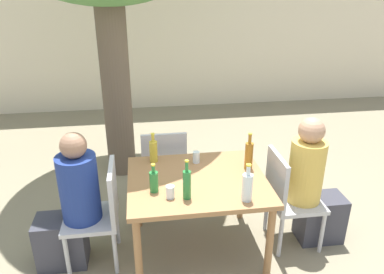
% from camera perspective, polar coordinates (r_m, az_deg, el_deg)
% --- Properties ---
extents(ground_plane, '(30.00, 30.00, 0.00)m').
position_cam_1_polar(ground_plane, '(3.54, 0.72, -16.67)').
color(ground_plane, gray).
extents(cafe_building_wall, '(10.00, 0.08, 2.80)m').
position_cam_1_polar(cafe_building_wall, '(6.79, -4.70, 15.99)').
color(cafe_building_wall, beige).
rests_on(cafe_building_wall, ground_plane).
extents(dining_table_front, '(1.14, 0.96, 0.73)m').
position_cam_1_polar(dining_table_front, '(3.16, 0.78, -7.77)').
color(dining_table_front, '#996B42').
rests_on(dining_table_front, ground_plane).
extents(patio_chair_0, '(0.44, 0.44, 0.89)m').
position_cam_1_polar(patio_chair_0, '(3.23, -13.72, -10.70)').
color(patio_chair_0, '#B2B2B7').
rests_on(patio_chair_0, ground_plane).
extents(patio_chair_1, '(0.44, 0.44, 0.89)m').
position_cam_1_polar(patio_chair_1, '(3.44, 14.28, -8.51)').
color(patio_chair_1, '#B2B2B7').
rests_on(patio_chair_1, ground_plane).
extents(patio_chair_2, '(0.44, 0.44, 0.89)m').
position_cam_1_polar(patio_chair_2, '(3.83, -4.29, -4.27)').
color(patio_chair_2, '#B2B2B7').
rests_on(patio_chair_2, ground_plane).
extents(person_seated_0, '(0.56, 0.31, 1.20)m').
position_cam_1_polar(person_seated_0, '(3.25, -17.97, -10.41)').
color(person_seated_0, '#383842').
rests_on(person_seated_0, ground_plane).
extents(person_seated_1, '(0.55, 0.30, 1.22)m').
position_cam_1_polar(person_seated_1, '(3.51, 17.95, -7.52)').
color(person_seated_1, '#383842').
rests_on(person_seated_1, ground_plane).
extents(amber_bottle_0, '(0.07, 0.07, 0.33)m').
position_cam_1_polar(amber_bottle_0, '(3.26, 8.66, -2.71)').
color(amber_bottle_0, '#9E661E').
rests_on(amber_bottle_0, dining_table_front).
extents(water_bottle_1, '(0.08, 0.08, 0.30)m').
position_cam_1_polar(water_bottle_1, '(2.82, 8.42, -7.47)').
color(water_bottle_1, silver).
rests_on(water_bottle_1, dining_table_front).
extents(green_bottle_2, '(0.06, 0.06, 0.32)m').
position_cam_1_polar(green_bottle_2, '(2.81, -0.78, -7.14)').
color(green_bottle_2, '#287A38').
rests_on(green_bottle_2, dining_table_front).
extents(oil_cruet_3, '(0.07, 0.07, 0.27)m').
position_cam_1_polar(oil_cruet_3, '(3.37, -5.90, -2.08)').
color(oil_cruet_3, gold).
rests_on(oil_cruet_3, dining_table_front).
extents(green_bottle_4, '(0.07, 0.07, 0.24)m').
position_cam_1_polar(green_bottle_4, '(2.92, -5.83, -6.69)').
color(green_bottle_4, '#287A38').
rests_on(green_bottle_4, dining_table_front).
extents(drinking_glass_0, '(0.06, 0.06, 0.10)m').
position_cam_1_polar(drinking_glass_0, '(2.85, -3.33, -8.36)').
color(drinking_glass_0, white).
rests_on(drinking_glass_0, dining_table_front).
extents(drinking_glass_1, '(0.06, 0.06, 0.11)m').
position_cam_1_polar(drinking_glass_1, '(3.35, 0.65, -3.09)').
color(drinking_glass_1, silver).
rests_on(drinking_glass_1, dining_table_front).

